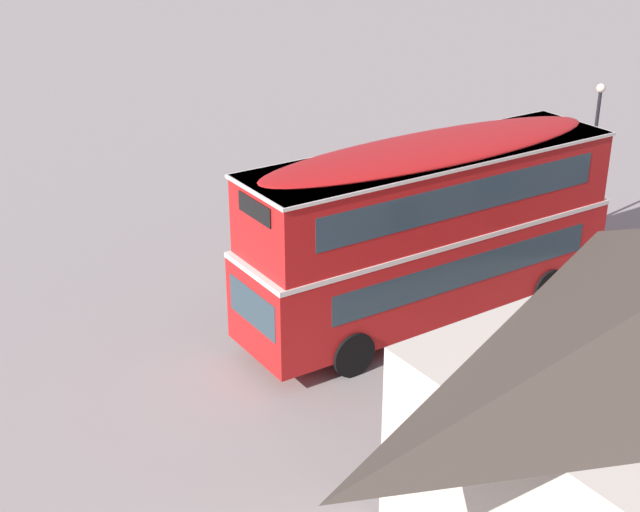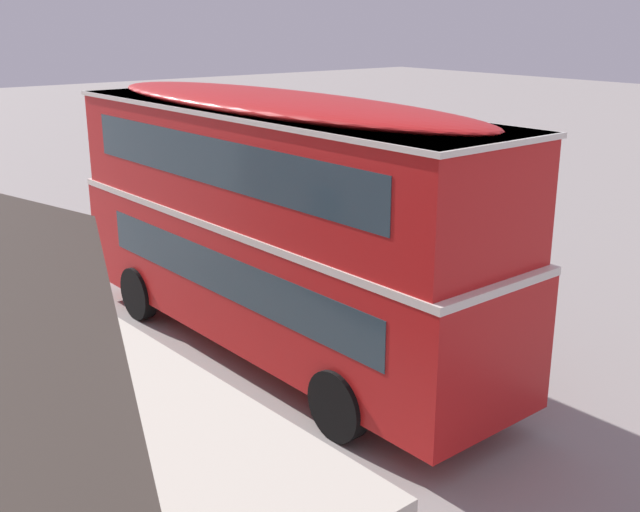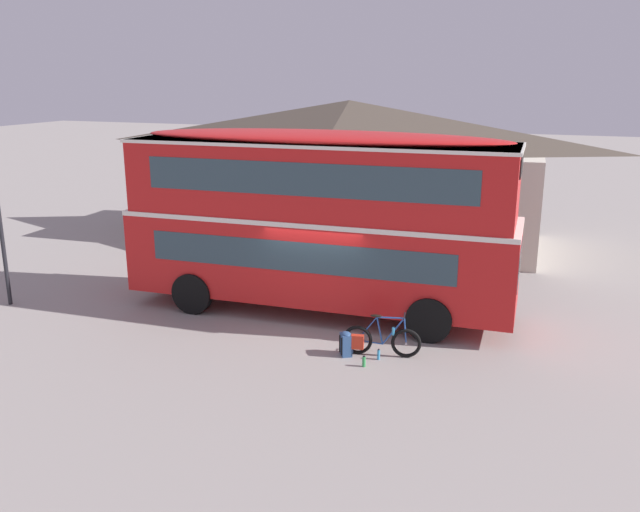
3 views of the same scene
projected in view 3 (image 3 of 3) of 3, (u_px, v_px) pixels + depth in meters
ground_plane at (322, 319)px, 17.21m from camera, size 120.00×120.00×0.00m
double_decker_bus at (319, 214)px, 17.12m from camera, size 10.21×2.91×4.79m
touring_bicycle at (379, 340)px, 14.88m from camera, size 1.76×0.66×0.99m
backpack_on_ground at (346, 343)px, 14.94m from camera, size 0.36×0.39×0.56m
water_bottle_green_metal at (364, 362)px, 14.39m from camera, size 0.07×0.07×0.25m
water_bottle_blue_sports at (379, 355)px, 14.75m from camera, size 0.07×0.07×0.25m
pub_building at (349, 170)px, 24.98m from camera, size 14.57×6.58×5.23m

